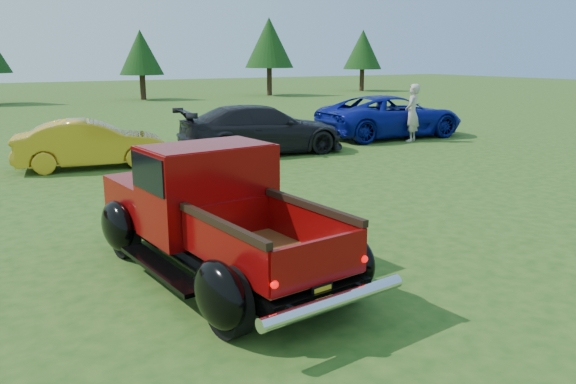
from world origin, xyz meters
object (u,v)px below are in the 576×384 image
object	(u,v)px
tree_far_east	(363,50)
show_car_yellow	(91,144)
show_car_blue	(391,116)
show_car_grey	(262,129)
tree_east	(269,43)
pickup_truck	(208,210)
spectator	(412,113)
tree_mid_right	(141,53)

from	to	relation	value
tree_far_east	show_car_yellow	xyz separation A→B (m)	(-25.50, -22.39, -2.64)
tree_far_east	show_car_blue	xyz separation A→B (m)	(-15.28, -21.84, -2.52)
show_car_yellow	tree_far_east	bearing A→B (deg)	-39.94
tree_far_east	show_car_grey	bearing A→B (deg)	-132.52
tree_far_east	show_car_grey	world-z (taller)	tree_far_east
tree_east	pickup_truck	world-z (taller)	tree_east
tree_far_east	tree_east	bearing A→B (deg)	-173.66
pickup_truck	spectator	xyz separation A→B (m)	(10.18, 7.37, 0.15)
pickup_truck	tree_mid_right	bearing A→B (deg)	69.54
tree_mid_right	show_car_yellow	distance (m)	23.26
tree_mid_right	tree_far_east	size ratio (longest dim) A/B	0.92
pickup_truck	show_car_blue	size ratio (longest dim) A/B	0.90
tree_far_east	show_car_yellow	size ratio (longest dim) A/B	1.30
show_car_yellow	show_car_blue	world-z (taller)	show_car_blue
show_car_yellow	show_car_blue	xyz separation A→B (m)	(10.22, 0.55, 0.12)
tree_east	tree_far_east	world-z (taller)	tree_east
tree_far_east	tree_mid_right	bearing A→B (deg)	-178.41
tree_far_east	pickup_truck	size ratio (longest dim) A/B	1.03
tree_far_east	pickup_truck	bearing A→B (deg)	-130.07
show_car_grey	show_car_yellow	bearing A→B (deg)	93.32
spectator	tree_east	bearing A→B (deg)	-141.32
show_car_blue	spectator	xyz separation A→B (m)	(-0.09, -1.17, 0.22)
spectator	show_car_grey	bearing A→B (deg)	-38.97
show_car_yellow	spectator	bearing A→B (deg)	-84.73
tree_far_east	show_car_yellow	world-z (taller)	tree_far_east
tree_mid_right	show_car_blue	world-z (taller)	tree_mid_right
show_car_yellow	spectator	xyz separation A→B (m)	(10.12, -0.62, 0.34)
pickup_truck	show_car_grey	xyz separation A→B (m)	(4.78, 7.73, -0.09)
tree_mid_right	show_car_grey	size ratio (longest dim) A/B	0.91
show_car_blue	tree_mid_right	bearing A→B (deg)	10.44
tree_mid_right	pickup_truck	distance (m)	30.89
show_car_grey	spectator	bearing A→B (deg)	-87.34
show_car_yellow	spectator	world-z (taller)	spectator
pickup_truck	tree_east	bearing A→B (deg)	54.32
tree_far_east	show_car_grey	distance (m)	30.83
spectator	tree_far_east	bearing A→B (deg)	-158.92
show_car_blue	spectator	size ratio (longest dim) A/B	2.76
tree_east	show_car_blue	distance (m)	21.96
tree_east	show_car_yellow	size ratio (longest dim) A/B	1.46
spectator	tree_mid_right	bearing A→B (deg)	-118.51
show_car_yellow	tree_east	bearing A→B (deg)	-28.87
pickup_truck	show_car_yellow	bearing A→B (deg)	83.36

